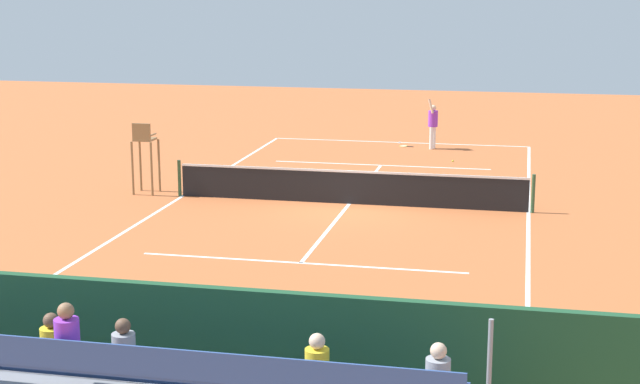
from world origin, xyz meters
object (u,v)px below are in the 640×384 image
object	(u,v)px
umpire_chair	(144,150)
courtside_bench	(317,371)
tennis_net	(350,187)
tennis_player	(433,122)
tennis_racket	(404,146)
tennis_ball_near	(453,161)

from	to	relation	value
umpire_chair	courtside_bench	world-z (taller)	umpire_chair
tennis_net	tennis_player	xyz separation A→B (m)	(-1.40, -9.81, 0.51)
umpire_chair	tennis_racket	bearing A→B (deg)	-122.97
umpire_chair	tennis_player	size ratio (longest dim) A/B	1.11
tennis_ball_near	tennis_racket	bearing A→B (deg)	-54.01
courtside_bench	tennis_player	distance (m)	23.09
tennis_net	tennis_ball_near	world-z (taller)	tennis_net
tennis_net	courtside_bench	distance (m)	13.41
umpire_chair	tennis_player	world-z (taller)	umpire_chair
tennis_net	umpire_chair	xyz separation A→B (m)	(6.20, -0.09, 0.81)
umpire_chair	tennis_racket	size ratio (longest dim) A/B	3.65
tennis_racket	courtside_bench	bearing A→B (deg)	94.06
tennis_net	tennis_racket	size ratio (longest dim) A/B	17.58
tennis_racket	tennis_ball_near	world-z (taller)	tennis_ball_near
courtside_bench	tennis_player	bearing A→B (deg)	-88.64
tennis_ball_near	umpire_chair	bearing A→B (deg)	39.74
courtside_bench	tennis_racket	xyz separation A→B (m)	(1.66, -23.36, -0.54)
tennis_net	tennis_player	size ratio (longest dim) A/B	5.35
tennis_racket	tennis_player	bearing A→B (deg)	165.76
tennis_racket	tennis_ball_near	distance (m)	3.55
tennis_ball_near	tennis_net	bearing A→B (deg)	71.76
tennis_racket	tennis_ball_near	xyz separation A→B (m)	(-2.09, 2.87, 0.02)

